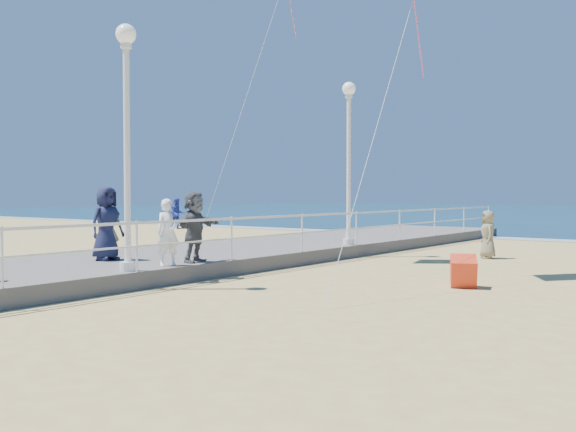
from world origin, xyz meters
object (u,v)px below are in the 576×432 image
Objects in this scene: spectator_4 at (106,223)px; spectator_6 at (109,230)px; lamp_post_mid at (127,120)px; beach_walker_c at (488,235)px; box_kite at (463,274)px; woman_holding_toddler at (168,232)px; spectator_5 at (195,227)px; lamp_post_far at (349,145)px; toddler_held at (177,214)px.

spectator_4 is 1.23× the size of spectator_6.
lamp_post_mid is 3.63m from spectator_6.
beach_walker_c reaches higher than box_kite.
spectator_6 is (-2.31, 1.24, -2.50)m from lamp_post_mid.
woman_holding_toddler is 0.94m from spectator_5.
spectator_5 is (-0.09, 0.93, 0.09)m from woman_holding_toddler.
toddler_held is at bearing -89.25° from lamp_post_far.
spectator_4 is (-2.22, -7.89, -2.33)m from lamp_post_far.
beach_walker_c is at bearing 0.52° from toddler_held.
lamp_post_far is 7.26m from spectator_5.
lamp_post_mid is 3.41× the size of woman_holding_toddler.
lamp_post_far is at bearing -93.29° from beach_walker_c.
lamp_post_far is 7.91m from box_kite.
spectator_5 reaches higher than beach_walker_c.
woman_holding_toddler is 10.77m from beach_walker_c.
spectator_5 is (-0.14, -6.86, -2.39)m from lamp_post_far.
lamp_post_far is at bearing -14.64° from spectator_5.
spectator_6 is (-2.31, -7.76, -2.50)m from lamp_post_far.
spectator_6 is at bearing 110.58° from woman_holding_toddler.
spectator_6 is at bearing 177.14° from box_kite.
spectator_6 is at bearing -65.20° from beach_walker_c.
toddler_held is 0.39× the size of spectator_4.
toddler_held reaches higher than beach_walker_c.
woman_holding_toddler is at bearing 92.36° from lamp_post_mid.
lamp_post_far is 7.91m from toddler_held.
beach_walker_c is at bearing 79.72° from box_kite.
woman_holding_toddler is at bearing -54.81° from beach_walker_c.
woman_holding_toddler is at bearing -55.84° from spectator_6.
lamp_post_far is 3.46× the size of beach_walker_c.
spectator_4 reaches higher than woman_holding_toddler.
lamp_post_mid and lamp_post_far have the same top height.
lamp_post_mid is 3.40m from spectator_4.
spectator_4 is (-2.32, -0.25, -0.28)m from toddler_held.
box_kite is (5.60, 3.30, -1.31)m from toddler_held.
beach_walker_c is at bearing -31.01° from spectator_4.
box_kite is (5.84, 2.52, -0.97)m from spectator_5.
spectator_5 is at bearing -57.25° from beach_walker_c.
woman_holding_toddler is 0.89× the size of spectator_5.
lamp_post_far is 3.41× the size of woman_holding_toddler.
spectator_4 is at bearing 113.98° from woman_holding_toddler.
lamp_post_far reaches higher than toddler_held.
lamp_post_far reaches higher than spectator_4.
spectator_5 reaches higher than spectator_6.
lamp_post_mid reaches higher than beach_walker_c.
toddler_held reaches higher than box_kite.
lamp_post_mid is 8.87× the size of box_kite.
spectator_4 is 11.83m from beach_walker_c.
spectator_4 is at bearing 117.48° from toddler_held.
beach_walker_c is at bearing -37.09° from spectator_5.
toddler_held is at bearing -54.35° from beach_walker_c.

